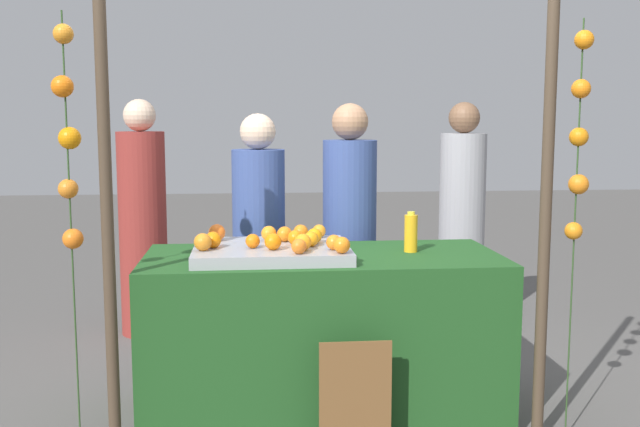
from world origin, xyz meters
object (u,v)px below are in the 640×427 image
object	(u,v)px
stall_counter	(323,334)
vendor_right	(349,247)
vendor_left	(259,254)
juice_bottle	(411,233)
orange_1	(285,234)
chalkboard_sign	(355,401)
orange_0	(203,242)

from	to	relation	value
stall_counter	vendor_right	bearing A→B (deg)	71.25
vendor_left	vendor_right	xyz separation A→B (m)	(0.57, 0.03, 0.03)
stall_counter	juice_bottle	distance (m)	0.72
stall_counter	juice_bottle	bearing A→B (deg)	4.68
orange_1	chalkboard_sign	size ratio (longest dim) A/B	0.14
orange_1	vendor_right	world-z (taller)	vendor_right
stall_counter	orange_0	distance (m)	0.83
chalkboard_sign	vendor_right	bearing A→B (deg)	83.43
orange_0	vendor_right	size ratio (longest dim) A/B	0.05
chalkboard_sign	stall_counter	bearing A→B (deg)	99.82
stall_counter	orange_0	bearing A→B (deg)	-165.48
orange_0	vendor_left	bearing A→B (deg)	70.91
juice_bottle	vendor_right	world-z (taller)	vendor_right
juice_bottle	vendor_left	size ratio (longest dim) A/B	0.14
juice_bottle	chalkboard_sign	world-z (taller)	juice_bottle
orange_0	vendor_right	bearing A→B (deg)	45.37
orange_1	vendor_right	distance (m)	0.79
orange_0	vendor_left	world-z (taller)	vendor_left
stall_counter	orange_1	xyz separation A→B (m)	(-0.20, 0.08, 0.53)
orange_0	stall_counter	bearing A→B (deg)	14.52
stall_counter	juice_bottle	world-z (taller)	juice_bottle
orange_1	vendor_right	xyz separation A→B (m)	(0.44, 0.63, -0.19)
orange_1	chalkboard_sign	xyz separation A→B (m)	(0.29, -0.63, -0.69)
stall_counter	orange_0	xyz separation A→B (m)	(-0.61, -0.16, 0.54)
orange_1	juice_bottle	size ratio (longest dim) A/B	0.38
juice_bottle	vendor_right	distance (m)	0.73
orange_1	chalkboard_sign	distance (m)	0.98
stall_counter	orange_1	distance (m)	0.57
juice_bottle	vendor_left	world-z (taller)	vendor_left
chalkboard_sign	vendor_left	size ratio (longest dim) A/B	0.36
orange_1	juice_bottle	world-z (taller)	juice_bottle
stall_counter	chalkboard_sign	world-z (taller)	stall_counter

